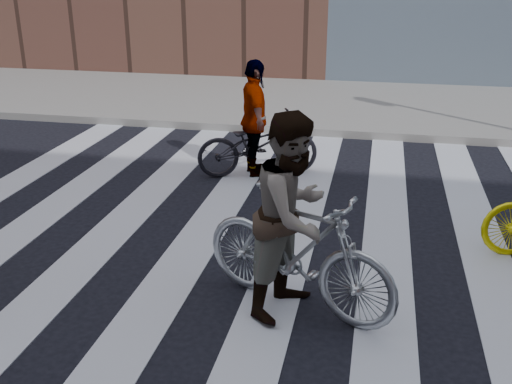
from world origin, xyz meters
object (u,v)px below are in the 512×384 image
(bike_silver_mid, at_px, (297,250))
(rider_mid, at_px, (293,215))
(rider_rear, at_px, (255,119))
(bike_dark_rear, at_px, (258,145))

(bike_silver_mid, xyz_separation_m, rider_mid, (-0.05, 0.00, 0.35))
(bike_silver_mid, height_order, rider_mid, rider_mid)
(rider_mid, distance_m, rider_rear, 3.82)
(bike_silver_mid, distance_m, rider_rear, 3.85)
(bike_silver_mid, relative_size, rider_mid, 1.05)
(bike_silver_mid, bearing_deg, rider_mid, 113.16)
(rider_mid, bearing_deg, rider_rear, 40.29)
(bike_dark_rear, bearing_deg, bike_silver_mid, 175.35)
(bike_dark_rear, height_order, rider_rear, rider_rear)
(bike_dark_rear, bearing_deg, rider_mid, 174.63)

